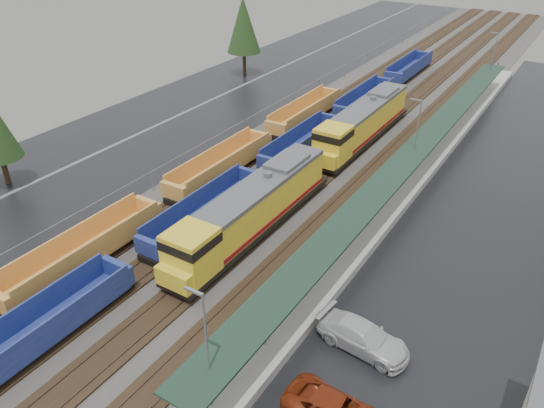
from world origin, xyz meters
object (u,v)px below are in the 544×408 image
Objects in this scene: locomotive_lead at (249,211)px; parked_car_east_c at (363,337)px; well_string_blue at (206,212)px; well_string_yellow at (84,252)px; locomotive_trail at (362,124)px.

locomotive_lead is 13.75m from parked_car_east_c.
locomotive_lead is at bearing 5.01° from well_string_blue.
well_string_yellow is at bearing -114.00° from well_string_blue.
locomotive_trail is 21.76m from well_string_blue.
locomotive_trail reaches higher than well_string_blue.
well_string_blue is 19.30× the size of parked_car_east_c.
locomotive_lead is 21.00m from locomotive_trail.
locomotive_lead reaches higher than well_string_yellow.
locomotive_lead is 12.35m from well_string_yellow.
parked_car_east_c is at bearing -19.71° from well_string_blue.
locomotive_lead is at bearing 69.22° from parked_car_east_c.
parked_car_east_c is (12.20, -27.15, -1.53)m from locomotive_trail.
well_string_yellow is at bearing -104.77° from locomotive_trail.
well_string_yellow is 20.45m from parked_car_east_c.
locomotive_lead is 1.00× the size of locomotive_trail.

